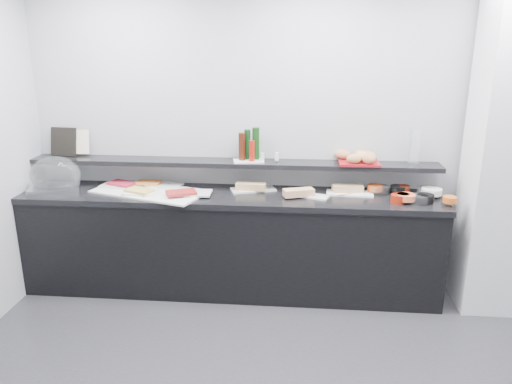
# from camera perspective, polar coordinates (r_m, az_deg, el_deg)

# --- Properties ---
(back_wall) EXTENTS (5.00, 0.02, 2.70)m
(back_wall) POSITION_cam_1_polar(r_m,az_deg,el_deg) (4.44, 6.48, 6.26)
(back_wall) COLOR #A6A8AD
(back_wall) RESTS_ON ground
(column) EXTENTS (0.50, 0.50, 2.70)m
(column) POSITION_cam_1_polar(r_m,az_deg,el_deg) (4.40, 26.56, 4.45)
(column) COLOR silver
(column) RESTS_ON ground
(buffet_cabinet) EXTENTS (3.60, 0.60, 0.85)m
(buffet_cabinet) POSITION_cam_1_polar(r_m,az_deg,el_deg) (4.46, -2.92, -6.04)
(buffet_cabinet) COLOR black
(buffet_cabinet) RESTS_ON ground
(counter_top) EXTENTS (3.62, 0.62, 0.05)m
(counter_top) POSITION_cam_1_polar(r_m,az_deg,el_deg) (4.30, -3.01, -0.53)
(counter_top) COLOR black
(counter_top) RESTS_ON buffet_cabinet
(wall_shelf) EXTENTS (3.60, 0.25, 0.04)m
(wall_shelf) POSITION_cam_1_polar(r_m,az_deg,el_deg) (4.40, -2.74, 3.33)
(wall_shelf) COLOR black
(wall_shelf) RESTS_ON back_wall
(cloche_base) EXTENTS (0.50, 0.41, 0.04)m
(cloche_base) POSITION_cam_1_polar(r_m,az_deg,el_deg) (4.74, -22.04, 0.44)
(cloche_base) COLOR silver
(cloche_base) RESTS_ON counter_top
(cloche_dome) EXTENTS (0.48, 0.36, 0.34)m
(cloche_dome) POSITION_cam_1_polar(r_m,az_deg,el_deg) (4.75, -21.93, 1.81)
(cloche_dome) COLOR white
(cloche_dome) RESTS_ON cloche_base
(linen_runner) EXTENTS (1.06, 0.74, 0.01)m
(linen_runner) POSITION_cam_1_polar(r_m,az_deg,el_deg) (4.43, -12.04, 0.06)
(linen_runner) COLOR silver
(linen_runner) RESTS_ON counter_top
(platter_meat_a) EXTENTS (0.29, 0.22, 0.01)m
(platter_meat_a) POSITION_cam_1_polar(r_m,az_deg,el_deg) (4.63, -15.64, 0.73)
(platter_meat_a) COLOR silver
(platter_meat_a) RESTS_ON linen_runner
(food_meat_a) EXTENTS (0.27, 0.22, 0.02)m
(food_meat_a) POSITION_cam_1_polar(r_m,az_deg,el_deg) (4.61, -15.12, 0.96)
(food_meat_a) COLOR maroon
(food_meat_a) RESTS_ON platter_meat_a
(platter_salmon) EXTENTS (0.35, 0.28, 0.01)m
(platter_salmon) POSITION_cam_1_polar(r_m,az_deg,el_deg) (4.55, -10.46, 0.81)
(platter_salmon) COLOR white
(platter_salmon) RESTS_ON linen_runner
(food_salmon) EXTENTS (0.21, 0.14, 0.02)m
(food_salmon) POSITION_cam_1_polar(r_m,az_deg,el_deg) (4.58, -12.15, 1.07)
(food_salmon) COLOR orange
(food_salmon) RESTS_ON platter_salmon
(platter_cheese) EXTENTS (0.27, 0.18, 0.01)m
(platter_cheese) POSITION_cam_1_polar(r_m,az_deg,el_deg) (4.36, -13.07, -0.06)
(platter_cheese) COLOR white
(platter_cheese) RESTS_ON linen_runner
(food_cheese) EXTENTS (0.26, 0.22, 0.02)m
(food_cheese) POSITION_cam_1_polar(r_m,az_deg,el_deg) (4.36, -13.18, 0.17)
(food_cheese) COLOR gold
(food_cheese) RESTS_ON platter_cheese
(platter_meat_b) EXTENTS (0.31, 0.21, 0.01)m
(platter_meat_b) POSITION_cam_1_polar(r_m,az_deg,el_deg) (4.27, -7.16, -0.11)
(platter_meat_b) COLOR silver
(platter_meat_b) RESTS_ON linen_runner
(food_meat_b) EXTENTS (0.29, 0.24, 0.02)m
(food_meat_b) POSITION_cam_1_polar(r_m,az_deg,el_deg) (4.23, -8.56, -0.06)
(food_meat_b) COLOR maroon
(food_meat_b) RESTS_ON platter_meat_b
(sandwich_plate_left) EXTENTS (0.42, 0.28, 0.01)m
(sandwich_plate_left) POSITION_cam_1_polar(r_m,az_deg,el_deg) (4.39, -0.33, 0.28)
(sandwich_plate_left) COLOR silver
(sandwich_plate_left) RESTS_ON counter_top
(sandwich_food_left) EXTENTS (0.27, 0.11, 0.06)m
(sandwich_food_left) POSITION_cam_1_polar(r_m,az_deg,el_deg) (4.35, -0.59, 0.66)
(sandwich_food_left) COLOR tan
(sandwich_food_left) RESTS_ON sandwich_plate_left
(tongs_left) EXTENTS (0.14, 0.09, 0.01)m
(tongs_left) POSITION_cam_1_polar(r_m,az_deg,el_deg) (4.33, -1.44, 0.21)
(tongs_left) COLOR #B0B2B7
(tongs_left) RESTS_ON sandwich_plate_left
(sandwich_plate_mid) EXTENTS (0.34, 0.23, 0.01)m
(sandwich_plate_mid) POSITION_cam_1_polar(r_m,az_deg,el_deg) (4.24, 6.19, -0.44)
(sandwich_plate_mid) COLOR white
(sandwich_plate_mid) RESTS_ON counter_top
(sandwich_food_mid) EXTENTS (0.27, 0.18, 0.06)m
(sandwich_food_mid) POSITION_cam_1_polar(r_m,az_deg,el_deg) (4.19, 4.89, -0.06)
(sandwich_food_mid) COLOR tan
(sandwich_food_mid) RESTS_ON sandwich_plate_mid
(tongs_mid) EXTENTS (0.16, 0.04, 0.01)m
(tongs_mid) POSITION_cam_1_polar(r_m,az_deg,el_deg) (4.20, 5.01, -0.41)
(tongs_mid) COLOR #ACAFB3
(tongs_mid) RESTS_ON sandwich_plate_mid
(sandwich_plate_right) EXTENTS (0.40, 0.19, 0.01)m
(sandwich_plate_right) POSITION_cam_1_polar(r_m,az_deg,el_deg) (4.35, 10.66, -0.16)
(sandwich_plate_right) COLOR white
(sandwich_plate_right) RESTS_ON counter_top
(sandwich_food_right) EXTENTS (0.27, 0.14, 0.06)m
(sandwich_food_right) POSITION_cam_1_polar(r_m,az_deg,el_deg) (4.37, 10.42, 0.44)
(sandwich_food_right) COLOR tan
(sandwich_food_right) RESTS_ON sandwich_plate_right
(tongs_right) EXTENTS (0.14, 0.09, 0.01)m
(tongs_right) POSITION_cam_1_polar(r_m,az_deg,el_deg) (4.28, 10.09, -0.28)
(tongs_right) COLOR #B5B9BD
(tongs_right) RESTS_ON sandwich_plate_right
(bowl_glass_fruit) EXTENTS (0.16, 0.16, 0.07)m
(bowl_glass_fruit) POSITION_cam_1_polar(r_m,az_deg,el_deg) (4.41, 13.94, 0.23)
(bowl_glass_fruit) COLOR silver
(bowl_glass_fruit) RESTS_ON counter_top
(fill_glass_fruit) EXTENTS (0.16, 0.16, 0.05)m
(fill_glass_fruit) POSITION_cam_1_polar(r_m,az_deg,el_deg) (4.42, 13.43, 0.47)
(fill_glass_fruit) COLOR #D64F1D
(fill_glass_fruit) RESTS_ON bowl_glass_fruit
(bowl_black_jam) EXTENTS (0.16, 0.16, 0.07)m
(bowl_black_jam) POSITION_cam_1_polar(r_m,az_deg,el_deg) (4.45, 15.91, 0.24)
(bowl_black_jam) COLOR black
(bowl_black_jam) RESTS_ON counter_top
(fill_black_jam) EXTENTS (0.10, 0.10, 0.05)m
(fill_black_jam) POSITION_cam_1_polar(r_m,az_deg,el_deg) (4.47, 16.56, 0.40)
(fill_black_jam) COLOR #5E190D
(fill_black_jam) RESTS_ON bowl_black_jam
(bowl_glass_cream) EXTENTS (0.20, 0.20, 0.07)m
(bowl_glass_cream) POSITION_cam_1_polar(r_m,az_deg,el_deg) (4.48, 19.18, 0.04)
(bowl_glass_cream) COLOR white
(bowl_glass_cream) RESTS_ON counter_top
(fill_glass_cream) EXTENTS (0.20, 0.20, 0.05)m
(fill_glass_cream) POSITION_cam_1_polar(r_m,az_deg,el_deg) (4.45, 19.43, 0.07)
(fill_glass_cream) COLOR white
(fill_glass_cream) RESTS_ON bowl_glass_cream
(bowl_red_jam) EXTENTS (0.12, 0.12, 0.07)m
(bowl_red_jam) POSITION_cam_1_polar(r_m,az_deg,el_deg) (4.20, 15.89, -0.76)
(bowl_red_jam) COLOR maroon
(bowl_red_jam) RESTS_ON counter_top
(fill_red_jam) EXTENTS (0.13, 0.13, 0.05)m
(fill_red_jam) POSITION_cam_1_polar(r_m,az_deg,el_deg) (4.23, 16.42, -0.50)
(fill_red_jam) COLOR #591B0C
(fill_red_jam) RESTS_ON bowl_red_jam
(bowl_glass_salmon) EXTENTS (0.19, 0.19, 0.07)m
(bowl_glass_salmon) POSITION_cam_1_polar(r_m,az_deg,el_deg) (4.24, 18.08, -0.82)
(bowl_glass_salmon) COLOR white
(bowl_glass_salmon) RESTS_ON counter_top
(fill_glass_salmon) EXTENTS (0.19, 0.19, 0.05)m
(fill_glass_salmon) POSITION_cam_1_polar(r_m,az_deg,el_deg) (4.23, 16.75, -0.57)
(fill_glass_salmon) COLOR #EC6639
(fill_glass_salmon) RESTS_ON bowl_glass_salmon
(bowl_black_fruit) EXTENTS (0.16, 0.16, 0.07)m
(bowl_black_fruit) POSITION_cam_1_polar(r_m,az_deg,el_deg) (4.28, 18.78, -0.70)
(bowl_black_fruit) COLOR black
(bowl_black_fruit) RESTS_ON counter_top
(fill_black_fruit) EXTENTS (0.12, 0.12, 0.05)m
(fill_black_fruit) POSITION_cam_1_polar(r_m,az_deg,el_deg) (4.28, 21.27, -0.82)
(fill_black_fruit) COLOR #CA561B
(fill_black_fruit) RESTS_ON bowl_black_fruit
(framed_print) EXTENTS (0.25, 0.09, 0.26)m
(framed_print) POSITION_cam_1_polar(r_m,az_deg,el_deg) (4.89, -21.13, 5.38)
(framed_print) COLOR black
(framed_print) RESTS_ON wall_shelf
(print_art) EXTENTS (0.17, 0.07, 0.22)m
(print_art) POSITION_cam_1_polar(r_m,az_deg,el_deg) (4.83, -19.50, 5.43)
(print_art) COLOR beige
(print_art) RESTS_ON framed_print
(condiment_tray) EXTENTS (0.28, 0.21, 0.01)m
(condiment_tray) POSITION_cam_1_polar(r_m,az_deg,el_deg) (4.36, -0.86, 3.57)
(condiment_tray) COLOR white
(condiment_tray) RESTS_ON wall_shelf
(bottle_green_a) EXTENTS (0.07, 0.07, 0.26)m
(bottle_green_a) POSITION_cam_1_polar(r_m,az_deg,el_deg) (4.39, -0.99, 5.47)
(bottle_green_a) COLOR black
(bottle_green_a) RESTS_ON condiment_tray
(bottle_brown) EXTENTS (0.08, 0.08, 0.24)m
(bottle_brown) POSITION_cam_1_polar(r_m,az_deg,el_deg) (4.35, -1.61, 5.23)
(bottle_brown) COLOR #3A160A
(bottle_brown) RESTS_ON condiment_tray
(bottle_green_b) EXTENTS (0.08, 0.08, 0.28)m
(bottle_green_b) POSITION_cam_1_polar(r_m,az_deg,el_deg) (4.38, -0.02, 5.58)
(bottle_green_b) COLOR #0F330E
(bottle_green_b) RESTS_ON condiment_tray
(bottle_hot) EXTENTS (0.05, 0.05, 0.18)m
(bottle_hot) POSITION_cam_1_polar(r_m,az_deg,el_deg) (4.31, -0.47, 4.72)
(bottle_hot) COLOR #A4140B
(bottle_hot) RESTS_ON condiment_tray
(shaker_salt) EXTENTS (0.04, 0.04, 0.07)m
(shaker_salt) POSITION_cam_1_polar(r_m,az_deg,el_deg) (4.34, 0.74, 4.05)
(shaker_salt) COLOR silver
(shaker_salt) RESTS_ON condiment_tray
(shaker_pepper) EXTENTS (0.04, 0.04, 0.07)m
(shaker_pepper) POSITION_cam_1_polar(r_m,az_deg,el_deg) (4.35, 2.39, 4.08)
(shaker_pepper) COLOR white
(shaker_pepper) RESTS_ON condiment_tray
(bread_tray) EXTENTS (0.34, 0.24, 0.02)m
(bread_tray) POSITION_cam_1_polar(r_m,az_deg,el_deg) (4.37, 11.69, 3.28)
(bread_tray) COLOR maroon
(bread_tray) RESTS_ON wall_shelf
(bread_roll_nw) EXTENTS (0.18, 0.15, 0.08)m
(bread_roll_nw) POSITION_cam_1_polar(r_m,az_deg,el_deg) (4.43, 9.87, 4.26)
(bread_roll_nw) COLOR #B36F44
(bread_roll_nw) RESTS_ON bread_tray
(bread_roll_n) EXTENTS (0.16, 0.11, 0.08)m
(bread_roll_n) POSITION_cam_1_polar(r_m,az_deg,el_deg) (4.43, 12.57, 4.10)
(bread_roll_n) COLOR #B57C45
(bread_roll_n) RESTS_ON bread_tray
(bread_roll_ne) EXTENTS (0.14, 0.11, 0.08)m
(bread_roll_ne) POSITION_cam_1_polar(r_m,az_deg,el_deg) (4.44, 11.89, 4.16)
(bread_roll_ne) COLOR tan
(bread_roll_ne) RESTS_ON bread_tray
(bread_roll_sw) EXTENTS (0.14, 0.10, 0.08)m
(bread_roll_sw) POSITION_cam_1_polar(r_m,az_deg,el_deg) (4.28, 11.14, 3.75)
(bread_roll_sw) COLOR #B38144
(bread_roll_sw) RESTS_ON bread_tray
(bread_roll_se) EXTENTS (0.14, 0.12, 0.08)m
(bread_roll_se) POSITION_cam_1_polar(r_m,az_deg,el_deg) (4.30, 12.73, 3.68)
(bread_roll_se) COLOR #B87146
(bread_roll_se) RESTS_ON bread_tray
(bread_roll_midw) EXTENTS (0.15, 0.11, 0.08)m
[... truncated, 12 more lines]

